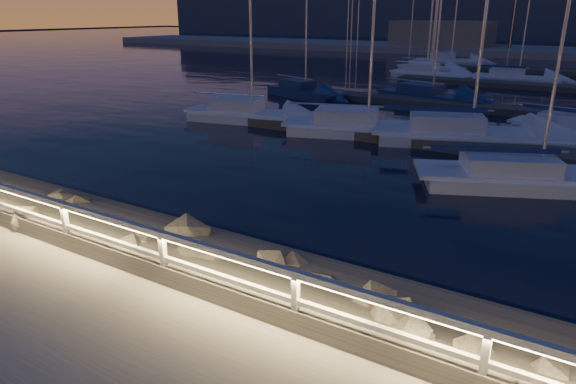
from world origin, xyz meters
name	(u,v)px	position (x,y,z in m)	size (l,w,h in m)	color
ground	(247,310)	(0.00, 0.00, 0.00)	(400.00, 400.00, 0.00)	#ADA79D
harbor_water	(522,107)	(0.00, 31.22, -0.97)	(400.00, 440.00, 0.60)	black
guard_rail	(243,270)	(-0.07, 0.00, 0.77)	(44.11, 0.12, 1.06)	silver
riprap	(16,193)	(-10.40, 1.98, -0.32)	(35.03, 3.07, 1.38)	slate
floating_docks	(527,96)	(0.00, 32.50, -0.40)	(22.00, 36.00, 0.40)	#534B45
far_shore	(575,50)	(-0.12, 74.05, 0.29)	(160.00, 14.00, 5.20)	#ADA79D
distant_hills	(496,14)	(-22.13, 133.69, 4.74)	(230.00, 37.50, 18.00)	#3A465B
sailboat_a	(249,113)	(-11.62, 16.03, -0.15)	(7.68, 3.66, 12.69)	white
sailboat_b	(466,133)	(-0.38, 17.14, -0.12)	(9.03, 5.45, 14.92)	white
sailboat_d	(533,175)	(3.08, 12.12, -0.19)	(8.32, 5.40, 13.75)	white
sailboat_e	(304,91)	(-13.46, 25.10, -0.18)	(6.87, 3.95, 11.38)	navy
sailboat_f	(363,126)	(-5.00, 16.27, -0.15)	(8.36, 4.76, 13.77)	white
sailboat_g	(430,95)	(-5.34, 27.82, -0.19)	(7.85, 3.95, 12.83)	navy
sailboat_j	(429,73)	(-9.33, 40.56, -0.17)	(7.70, 3.08, 12.78)	white
sailboat_k	(516,77)	(-2.25, 41.97, -0.19)	(7.48, 2.35, 12.61)	white
sailboat_m	(449,60)	(-11.50, 54.93, -0.14)	(7.95, 4.50, 13.14)	white
sailboat_n	(429,67)	(-11.18, 46.37, -0.20)	(6.97, 3.05, 11.49)	white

